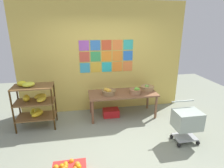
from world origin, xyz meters
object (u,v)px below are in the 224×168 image
(display_table, at_px, (123,95))
(fruit_basket_back_right, at_px, (135,91))
(banana_shelf_unit, at_px, (35,101))
(fruit_basket_right, at_px, (108,92))
(shopping_cart, at_px, (187,121))
(fruit_basket_left, at_px, (147,88))
(produce_crate_under_table, at_px, (111,113))

(display_table, xyz_separation_m, fruit_basket_back_right, (0.29, -0.12, 0.14))
(banana_shelf_unit, relative_size, fruit_basket_back_right, 3.80)
(fruit_basket_back_right, height_order, fruit_basket_right, fruit_basket_right)
(fruit_basket_back_right, xyz_separation_m, shopping_cart, (0.69, -1.20, -0.24))
(display_table, bearing_deg, banana_shelf_unit, -175.00)
(fruit_basket_right, relative_size, shopping_cart, 0.42)
(fruit_basket_left, bearing_deg, shopping_cart, -77.59)
(fruit_basket_right, relative_size, fruit_basket_left, 0.99)
(banana_shelf_unit, relative_size, display_table, 0.66)
(display_table, xyz_separation_m, shopping_cart, (0.98, -1.33, -0.10))
(display_table, height_order, fruit_basket_right, fruit_basket_right)
(fruit_basket_left, bearing_deg, banana_shelf_unit, -174.59)
(banana_shelf_unit, distance_m, fruit_basket_right, 1.70)
(display_table, bearing_deg, shopping_cart, -53.45)
(fruit_basket_back_right, bearing_deg, shopping_cart, -60.05)
(produce_crate_under_table, relative_size, shopping_cart, 0.51)
(shopping_cart, bearing_deg, fruit_basket_back_right, 112.16)
(produce_crate_under_table, bearing_deg, shopping_cart, -46.22)
(banana_shelf_unit, distance_m, display_table, 2.08)
(fruit_basket_back_right, height_order, produce_crate_under_table, fruit_basket_back_right)
(banana_shelf_unit, relative_size, fruit_basket_left, 3.24)
(banana_shelf_unit, distance_m, fruit_basket_left, 2.75)
(fruit_basket_back_right, bearing_deg, banana_shelf_unit, -178.64)
(banana_shelf_unit, distance_m, fruit_basket_back_right, 2.36)
(fruit_basket_right, bearing_deg, display_table, 13.05)
(display_table, bearing_deg, fruit_basket_right, -166.95)
(banana_shelf_unit, xyz_separation_m, shopping_cart, (3.05, -1.15, -0.16))
(fruit_basket_right, distance_m, fruit_basket_left, 1.06)
(banana_shelf_unit, xyz_separation_m, produce_crate_under_table, (1.77, 0.19, -0.53))
(banana_shelf_unit, distance_m, produce_crate_under_table, 1.85)
(banana_shelf_unit, xyz_separation_m, fruit_basket_left, (2.74, 0.26, 0.07))
(display_table, distance_m, produce_crate_under_table, 0.55)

